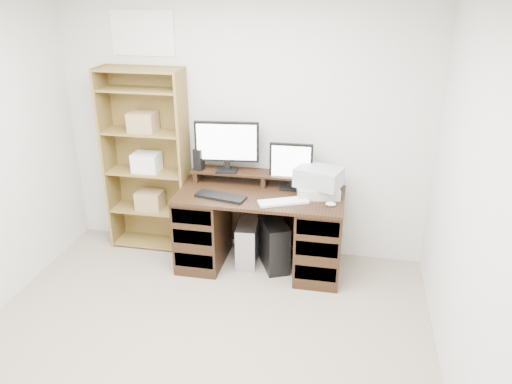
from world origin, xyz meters
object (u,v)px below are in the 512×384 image
(desk, at_px, (260,229))
(tower_silver, at_px, (248,242))
(tower_black, at_px, (274,243))
(bookshelf, at_px, (147,160))
(monitor_small, at_px, (291,164))
(printer, at_px, (318,190))
(monitor_wide, at_px, (227,144))

(desk, distance_m, tower_silver, 0.23)
(tower_black, relative_size, bookshelf, 0.28)
(monitor_small, bearing_deg, tower_silver, -162.73)
(monitor_small, height_order, tower_silver, monitor_small)
(printer, height_order, tower_black, printer)
(bookshelf, bearing_deg, tower_black, -8.05)
(monitor_wide, height_order, tower_silver, monitor_wide)
(monitor_wide, relative_size, tower_black, 1.18)
(desk, height_order, monitor_small, monitor_small)
(monitor_wide, xyz_separation_m, tower_silver, (0.22, -0.15, -0.93))
(monitor_small, relative_size, printer, 1.16)
(monitor_small, xyz_separation_m, bookshelf, (-1.41, 0.04, -0.07))
(monitor_small, bearing_deg, bookshelf, 177.01)
(tower_silver, relative_size, tower_black, 0.82)
(tower_black, bearing_deg, desk, 170.46)
(monitor_wide, bearing_deg, desk, -35.19)
(tower_silver, height_order, bookshelf, bookshelf)
(desk, bearing_deg, bookshelf, 169.60)
(printer, bearing_deg, bookshelf, 164.48)
(tower_silver, bearing_deg, desk, -23.54)
(monitor_wide, height_order, bookshelf, bookshelf)
(printer, xyz_separation_m, tower_black, (-0.39, -0.02, -0.56))
(monitor_wide, xyz_separation_m, tower_black, (0.48, -0.16, -0.90))
(printer, bearing_deg, tower_silver, 170.70)
(tower_silver, xyz_separation_m, bookshelf, (-1.03, 0.17, 0.71))
(desk, xyz_separation_m, tower_black, (0.12, 0.03, -0.16))
(desk, relative_size, printer, 4.07)
(printer, distance_m, tower_black, 0.69)
(tower_silver, xyz_separation_m, tower_black, (0.25, -0.01, 0.03))
(bookshelf, bearing_deg, tower_silver, -9.24)
(printer, height_order, bookshelf, bookshelf)
(monitor_wide, bearing_deg, printer, -15.60)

